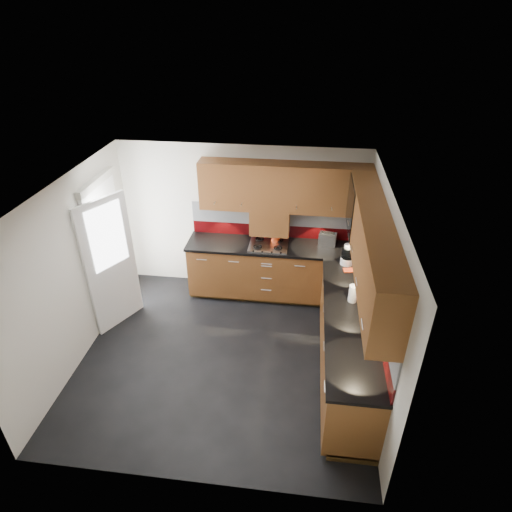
# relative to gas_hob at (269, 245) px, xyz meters

# --- Properties ---
(room) EXTENTS (4.00, 3.80, 2.64)m
(room) POSITION_rel_gas_hob_xyz_m (-0.45, -1.47, 0.54)
(room) COLOR black
(base_cabinets) EXTENTS (2.70, 3.20, 0.95)m
(base_cabinets) POSITION_rel_gas_hob_xyz_m (0.62, -0.75, -0.52)
(base_cabinets) COLOR #5D2F14
(base_cabinets) RESTS_ON room
(countertop) EXTENTS (2.72, 3.22, 0.04)m
(countertop) POSITION_rel_gas_hob_xyz_m (0.60, -0.77, -0.04)
(countertop) COLOR black
(countertop) RESTS_ON base_cabinets
(backsplash) EXTENTS (2.70, 3.20, 0.54)m
(backsplash) POSITION_rel_gas_hob_xyz_m (0.83, -0.54, 0.25)
(backsplash) COLOR #66090C
(backsplash) RESTS_ON countertop
(upper_cabinets) EXTENTS (2.50, 3.20, 0.72)m
(upper_cabinets) POSITION_rel_gas_hob_xyz_m (0.78, -0.69, 0.88)
(upper_cabinets) COLOR #5D2F14
(upper_cabinets) RESTS_ON room
(extractor_hood) EXTENTS (0.60, 0.33, 0.40)m
(extractor_hood) POSITION_rel_gas_hob_xyz_m (-0.00, 0.17, 0.32)
(extractor_hood) COLOR #5D2F14
(extractor_hood) RESTS_ON room
(glass_cabinet) EXTENTS (0.32, 0.80, 0.66)m
(glass_cabinet) POSITION_rel_gas_hob_xyz_m (1.26, -0.40, 0.91)
(glass_cabinet) COLOR black
(glass_cabinet) RESTS_ON room
(back_door) EXTENTS (0.42, 1.19, 2.04)m
(back_door) POSITION_rel_gas_hob_xyz_m (-2.23, -0.72, 0.08)
(back_door) COLOR white
(back_door) RESTS_ON room
(gas_hob) EXTENTS (0.59, 0.52, 0.05)m
(gas_hob) POSITION_rel_gas_hob_xyz_m (0.00, 0.00, 0.00)
(gas_hob) COLOR silver
(gas_hob) RESTS_ON countertop
(utensil_pot) EXTENTS (0.13, 0.13, 0.47)m
(utensil_pot) POSITION_rel_gas_hob_xyz_m (0.09, 0.13, 0.09)
(utensil_pot) COLOR #EC4316
(utensil_pot) RESTS_ON countertop
(toaster) EXTENTS (0.28, 0.20, 0.19)m
(toaster) POSITION_rel_gas_hob_xyz_m (0.90, 0.16, 0.08)
(toaster) COLOR silver
(toaster) RESTS_ON countertop
(food_processor) EXTENTS (0.18, 0.18, 0.31)m
(food_processor) POSITION_rel_gas_hob_xyz_m (1.16, -0.39, 0.13)
(food_processor) COLOR white
(food_processor) RESTS_ON countertop
(paper_towel) EXTENTS (0.14, 0.14, 0.23)m
(paper_towel) POSITION_rel_gas_hob_xyz_m (1.18, -1.28, 0.10)
(paper_towel) COLOR white
(paper_towel) RESTS_ON countertop
(orange_cloth) EXTENTS (0.15, 0.13, 0.01)m
(orange_cloth) POSITION_rel_gas_hob_xyz_m (1.18, -0.57, -0.01)
(orange_cloth) COLOR red
(orange_cloth) RESTS_ON countertop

